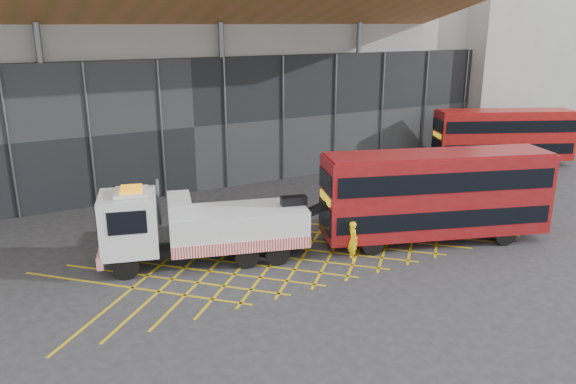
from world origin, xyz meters
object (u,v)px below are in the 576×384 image
bus_second (503,135)px  worker (353,241)px  recovery_truck (198,226)px  bus_towed (436,193)px

bus_second → worker: 21.42m
recovery_truck → bus_towed: (10.58, -3.01, 0.73)m
bus_second → worker: bus_second is taller
recovery_truck → bus_second: size_ratio=1.04×
bus_towed → worker: (-4.58, 0.06, -1.51)m
bus_towed → bus_second: (14.87, 8.94, -0.17)m
bus_second → worker: bearing=-130.9°
worker → bus_second: bearing=-53.4°
bus_second → worker: (-19.45, -8.88, -1.34)m
recovery_truck → bus_towed: 11.02m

